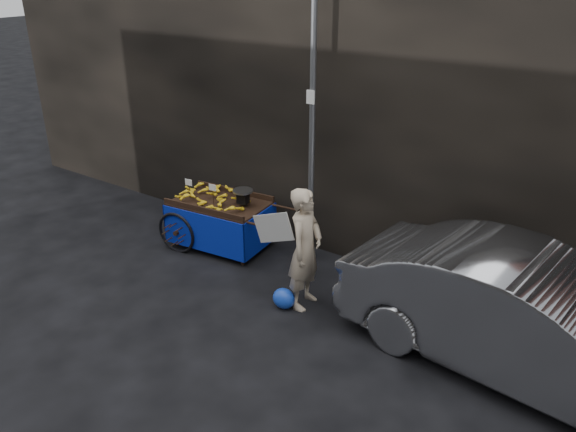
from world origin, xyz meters
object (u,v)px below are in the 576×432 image
Objects in this scene: vendor at (305,249)px; parked_car at (529,319)px; banana_cart at (217,206)px; plastic_bag at (284,298)px.

parked_car is at bearing -90.92° from vendor.
banana_cart is 2.07m from plastic_bag.
parked_car is (2.60, 0.23, -0.14)m from vendor.
vendor reaches higher than banana_cart.
vendor is at bearing 100.99° from parked_car.
banana_cart is 2.08m from vendor.
vendor is at bearing 53.60° from plastic_bag.
parked_car reaches higher than banana_cart.
parked_car is at bearing -10.84° from banana_cart.
parked_car is at bearing 9.36° from plastic_bag.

